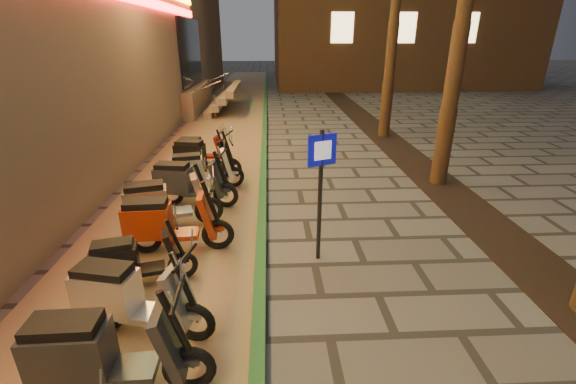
{
  "coord_description": "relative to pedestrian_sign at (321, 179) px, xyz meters",
  "views": [
    {
      "loc": [
        -0.72,
        -2.08,
        3.51
      ],
      "look_at": [
        -0.43,
        3.61,
        1.2
      ],
      "focal_mm": 24.0,
      "sensor_mm": 36.0,
      "label": 1
    }
  ],
  "objects": [
    {
      "name": "planting_strip",
      "position": [
        3.52,
        1.47,
        -1.43
      ],
      "size": [
        1.2,
        40.0,
        0.02
      ],
      "primitive_type": "cube",
      "color": "black",
      "rests_on": "ground"
    },
    {
      "name": "scooter_10",
      "position": [
        -2.62,
        2.33,
        -0.88
      ],
      "size": [
        1.82,
        0.73,
        1.28
      ],
      "rotation": [
        0.0,
        0.0,
        -0.14
      ],
      "color": "black",
      "rests_on": "ground"
    },
    {
      "name": "pedestrian_sign",
      "position": [
        0.0,
        0.0,
        0.0
      ],
      "size": [
        0.46,
        0.22,
        2.22
      ],
      "rotation": [
        0.0,
        0.0,
        0.41
      ],
      "color": "black",
      "rests_on": "ground"
    },
    {
      "name": "scooter_11",
      "position": [
        -2.49,
        3.23,
        -0.91
      ],
      "size": [
        1.72,
        0.81,
        1.21
      ],
      "rotation": [
        0.0,
        0.0,
        0.22
      ],
      "color": "black",
      "rests_on": "ground"
    },
    {
      "name": "scooter_9",
      "position": [
        -2.86,
        1.21,
        -0.88
      ],
      "size": [
        1.82,
        0.9,
        1.29
      ],
      "rotation": [
        0.0,
        0.0,
        0.26
      ],
      "color": "black",
      "rests_on": "ground"
    },
    {
      "name": "scooter_6",
      "position": [
        -2.57,
        -1.63,
        -0.9
      ],
      "size": [
        1.76,
        0.82,
        1.24
      ],
      "rotation": [
        0.0,
        0.0,
        -0.22
      ],
      "color": "black",
      "rests_on": "ground"
    },
    {
      "name": "green_curb",
      "position": [
        -0.98,
        6.47,
        -1.39
      ],
      "size": [
        0.18,
        60.0,
        0.1
      ],
      "primitive_type": "cube",
      "color": "#225D29",
      "rests_on": "ground"
    },
    {
      "name": "scooter_7",
      "position": [
        -2.84,
        -0.66,
        -0.98
      ],
      "size": [
        1.48,
        0.73,
        1.04
      ],
      "rotation": [
        0.0,
        0.0,
        0.26
      ],
      "color": "black",
      "rests_on": "ground"
    },
    {
      "name": "scooter_5",
      "position": [
        -2.54,
        -2.56,
        -0.88
      ],
      "size": [
        1.81,
        0.64,
        1.28
      ],
      "rotation": [
        0.0,
        0.0,
        0.02
      ],
      "color": "black",
      "rests_on": "ground"
    },
    {
      "name": "scooter_8",
      "position": [
        -2.59,
        0.35,
        -0.88
      ],
      "size": [
        1.83,
        0.64,
        1.29
      ],
      "rotation": [
        0.0,
        0.0,
        0.06
      ],
      "color": "black",
      "rests_on": "ground"
    },
    {
      "name": "scooter_12",
      "position": [
        -2.64,
        4.27,
        -0.89
      ],
      "size": [
        1.8,
        0.83,
        1.27
      ],
      "rotation": [
        0.0,
        0.0,
        -0.21
      ],
      "color": "black",
      "rests_on": "ground"
    },
    {
      "name": "scooter_13",
      "position": [
        -2.83,
        5.26,
        -0.97
      ],
      "size": [
        1.51,
        0.54,
        1.06
      ],
      "rotation": [
        0.0,
        0.0,
        -0.09
      ],
      "color": "black",
      "rests_on": "ground"
    },
    {
      "name": "parking_strip",
      "position": [
        -2.68,
        6.47,
        -1.43
      ],
      "size": [
        3.4,
        60.0,
        0.01
      ],
      "primitive_type": "cube",
      "color": "#8C7251",
      "rests_on": "ground"
    }
  ]
}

